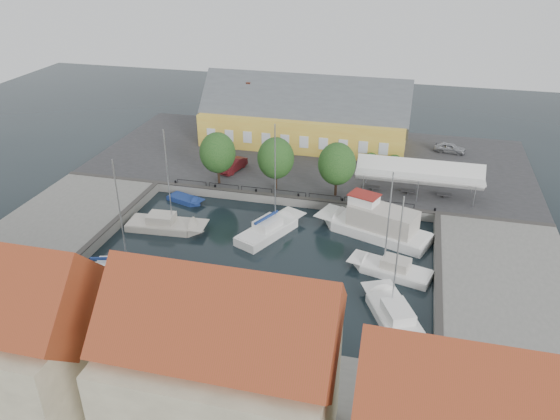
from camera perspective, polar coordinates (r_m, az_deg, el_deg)
name	(u,v)px	position (r m, az deg, el deg)	size (l,w,h in m)	color
ground	(265,251)	(53.51, -1.57, -4.29)	(140.00, 140.00, 0.00)	black
north_quay	(311,160)	(73.36, 3.24, 5.21)	(56.00, 26.00, 1.00)	#2D2D30
west_quay	(54,229)	(60.81, -22.53, -1.88)	(12.00, 24.00, 1.00)	slate
east_quay	(506,290)	(50.97, 22.58, -7.77)	(12.00, 24.00, 1.00)	slate
south_bank	(178,410)	(37.87, -10.62, -19.89)	(56.00, 14.00, 1.00)	slate
quay_edge_fittings	(277,219)	(56.95, -0.29, -0.95)	(56.00, 24.72, 0.40)	#383533
warehouse	(301,119)	(77.44, 2.19, 9.53)	(28.56, 14.00, 9.55)	gold
tent_canopy	(419,173)	(63.23, 14.36, 3.77)	(14.00, 4.00, 2.83)	silver
quay_trees	(276,158)	(62.16, -0.45, 5.44)	(18.20, 4.20, 6.30)	black
car_silver	(450,148)	(77.69, 17.33, 6.22)	(1.66, 4.12, 1.40)	#9B9CA2
car_red	(233,165)	(68.67, -4.92, 4.70)	(1.60, 4.59, 1.51)	#551317
center_sailboat	(270,231)	(56.19, -1.06, -2.19)	(6.03, 9.02, 12.19)	white
trawler	(377,226)	(56.54, 10.06, -1.69)	(12.48, 7.48, 5.00)	white
east_boat_b	(392,271)	(51.03, 11.58, -6.28)	(7.93, 4.39, 10.53)	white
east_boat_c	(395,319)	(45.44, 11.92, -11.05)	(6.24, 9.14, 11.32)	white
west_boat_b	(165,226)	(58.50, -11.91, -1.67)	(8.66, 3.47, 11.53)	#B9B3A7
west_boat_d	(119,274)	(51.68, -16.46, -6.44)	(9.29, 4.99, 11.97)	white
launch_sw	(79,296)	(50.28, -20.30, -8.40)	(5.18, 4.24, 0.98)	white
launch_nw	(185,201)	(63.98, -9.87, 0.98)	(4.72, 3.04, 0.88)	navy
townhouses	(186,379)	(32.06, -9.84, -16.98)	(36.30, 8.50, 12.00)	beige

